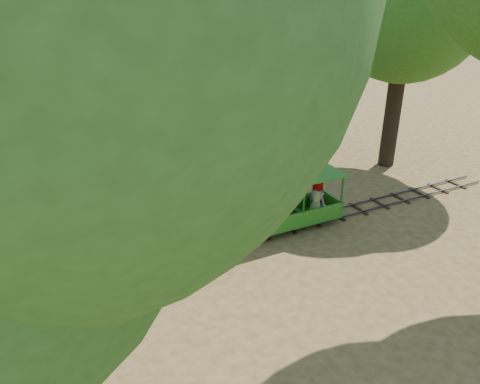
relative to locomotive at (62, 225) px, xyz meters
name	(u,v)px	position (x,y,z in m)	size (l,w,h in m)	color
ground	(235,241)	(5.02, -0.08, -1.79)	(90.00, 90.00, 0.00)	#A38346
track	(235,239)	(5.02, -0.08, -1.72)	(22.00, 1.00, 0.10)	#3F3D3A
locomotive	(62,225)	(0.00, 0.00, 0.00)	(2.77, 1.30, 3.19)	black
carriage_front	(189,231)	(3.48, -0.04, -1.02)	(3.30, 1.35, 1.72)	#2E801C
carriage_rear	(294,206)	(7.21, -0.09, -1.00)	(3.30, 1.35, 1.72)	#2E801C
oak_ne	(271,10)	(10.49, 7.50, 4.57)	(7.38, 6.50, 9.01)	#2D2116
fence	(158,149)	(5.02, 7.92, -1.21)	(18.10, 0.10, 1.00)	brown
shrub_west	(35,152)	(-0.07, 9.22, -0.94)	(2.44, 1.87, 1.69)	#2D6B1E
shrub_mid_w	(158,130)	(5.47, 9.22, -0.77)	(2.95, 2.27, 2.04)	#2D6B1E
shrub_mid_e	(145,140)	(4.76, 9.22, -1.17)	(1.78, 1.37, 1.23)	#2D6B1E
shrub_east	(248,120)	(10.28, 9.22, -0.86)	(2.66, 2.05, 1.84)	#2D6B1E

